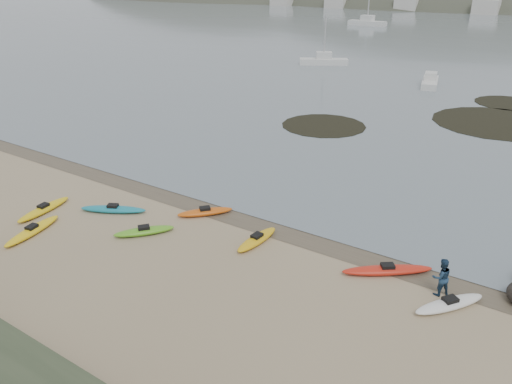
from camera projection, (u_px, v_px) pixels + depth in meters
The scene contains 5 objects.
ground at pixel (256, 218), 26.42m from camera, with size 600.00×600.00×0.00m, color tan.
wet_sand at pixel (253, 220), 26.19m from camera, with size 60.00×60.00×0.00m, color brown.
kayaks at pixel (191, 235), 24.35m from camera, with size 22.27×9.62×0.34m.
person_east at pixel (441, 277), 19.89m from camera, with size 0.79×0.62×1.63m, color navy.
kelp_mats at pixel (458, 119), 43.71m from camera, with size 20.72×23.59×0.04m.
Camera 1 is at (13.03, -19.63, 12.05)m, focal length 35.00 mm.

